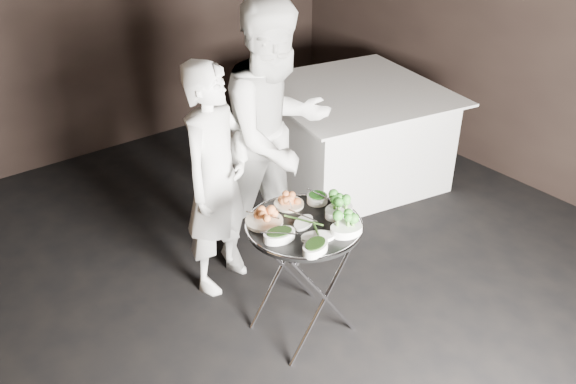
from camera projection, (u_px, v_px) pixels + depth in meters
floor at (301, 366)px, 3.68m from camera, size 6.00×7.00×0.05m
wall_back at (48, 2)px, 5.31m from camera, size 6.00×0.05×3.00m
tray_stand at (303, 274)px, 3.71m from camera, size 0.54×0.45×0.79m
serving_tray at (304, 226)px, 3.54m from camera, size 0.69×0.69×0.04m
potato_plate_a at (264, 217)px, 3.53m from camera, size 0.22×0.22×0.08m
potato_plate_b at (289, 201)px, 3.70m from camera, size 0.18×0.18×0.07m
greens_bowl at (317, 197)px, 3.73m from camera, size 0.13×0.13×0.08m
asparagus_plate_a at (304, 222)px, 3.53m from camera, size 0.20×0.16×0.03m
asparagus_plate_b at (318, 236)px, 3.40m from camera, size 0.22×0.18×0.04m
spinach_bowl_a at (279, 234)px, 3.38m from camera, size 0.21×0.16×0.08m
spinach_bowl_b at (315, 246)px, 3.28m from camera, size 0.21×0.17×0.07m
broccoli_bowl_a at (339, 210)px, 3.60m from camera, size 0.20×0.16×0.08m
broccoli_bowl_b at (346, 228)px, 3.43m from camera, size 0.22×0.19×0.08m
serving_utensils at (299, 210)px, 3.56m from camera, size 0.60×0.43×0.01m
waiter_left at (217, 180)px, 3.97m from camera, size 0.69×0.58×1.61m
waiter_right at (276, 135)px, 4.22m from camera, size 0.96×0.76×1.92m
dining_table at (351, 134)px, 5.48m from camera, size 1.49×1.49×0.85m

